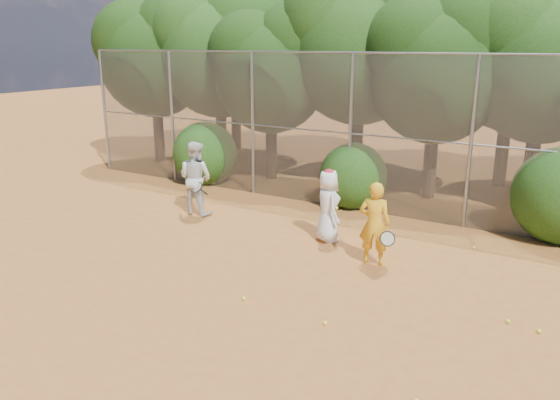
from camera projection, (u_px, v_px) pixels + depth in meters
The scene contains 21 objects.
ground at pixel (254, 308), 9.07m from camera, with size 80.00×80.00×0.00m, color #985622.
fence_back at pixel (383, 134), 13.50m from camera, with size 20.05×0.09×4.03m.
tree_0 at pixel (156, 51), 19.25m from camera, with size 4.38×3.81×6.00m.
tree_1 at pixel (221, 45), 18.36m from camera, with size 4.64×4.03×6.35m.
tree_2 at pixel (273, 65), 16.72m from camera, with size 3.99×3.47×5.47m.
tree_3 at pixel (363, 37), 16.08m from camera, with size 4.89×4.26×6.70m.
tree_4 at pixel (440, 61), 14.53m from camera, with size 4.19×3.64×5.73m.
tree_5 at pixel (548, 50), 13.87m from camera, with size 4.51×3.92×6.17m.
tree_9 at pixel (236, 39), 20.70m from camera, with size 4.83×4.20×6.62m.
tree_10 at pixel (361, 30), 18.32m from camera, with size 5.15×4.48×7.06m.
tree_11 at pixel (517, 45), 15.65m from camera, with size 4.64×4.03×6.35m.
bush_0 at pixel (205, 151), 16.94m from camera, with size 2.00×2.00×2.00m, color #1A3E0F.
bush_1 at pixel (353, 173), 14.50m from camera, with size 1.80×1.80×1.80m, color #1A3E0F.
player_yellow at pixel (375, 224), 10.67m from camera, with size 0.86×0.61×1.68m.
player_teen at pixel (328, 206), 11.93m from camera, with size 0.92×0.91×1.63m.
player_white at pixel (195, 178), 13.82m from camera, with size 0.94×0.81×1.88m.
ball_0 at pixel (508, 321), 8.57m from camera, with size 0.07×0.07×0.07m, color #D0F12B.
ball_1 at pixel (539, 331), 8.28m from camera, with size 0.07×0.07×0.07m, color #D0F12B.
ball_4 at pixel (325, 323), 8.52m from camera, with size 0.07×0.07×0.07m, color #D0F12B.
ball_5 at pixel (474, 247), 11.65m from camera, with size 0.07×0.07×0.07m, color #D0F12B.
ball_6 at pixel (244, 298), 9.34m from camera, with size 0.07×0.07×0.07m, color #D0F12B.
Camera 1 is at (4.58, -6.82, 4.26)m, focal length 35.00 mm.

